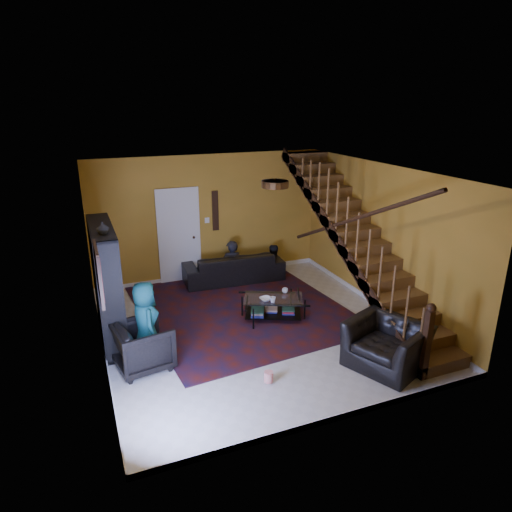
# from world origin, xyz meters

# --- Properties ---
(floor) EXTENTS (5.50, 5.50, 0.00)m
(floor) POSITION_xyz_m (0.00, 0.00, 0.00)
(floor) COLOR beige
(floor) RESTS_ON ground
(room) EXTENTS (5.50, 5.50, 5.50)m
(room) POSITION_xyz_m (-1.33, 1.33, 0.05)
(room) COLOR #C2872B
(room) RESTS_ON ground
(staircase) EXTENTS (0.95, 5.02, 3.18)m
(staircase) POSITION_xyz_m (2.12, -0.00, 1.40)
(staircase) COLOR brown
(staircase) RESTS_ON floor
(bookshelf) EXTENTS (0.35, 1.80, 2.00)m
(bookshelf) POSITION_xyz_m (-2.40, 0.60, 0.96)
(bookshelf) COLOR black
(bookshelf) RESTS_ON floor
(door) EXTENTS (0.82, 0.05, 2.05)m
(door) POSITION_xyz_m (-0.70, 2.73, 1.02)
(door) COLOR silver
(door) RESTS_ON floor
(framed_picture) EXTENTS (0.04, 0.74, 0.74)m
(framed_picture) POSITION_xyz_m (-2.57, -0.90, 1.75)
(framed_picture) COLOR maroon
(framed_picture) RESTS_ON room
(wall_hanging) EXTENTS (0.14, 0.03, 0.90)m
(wall_hanging) POSITION_xyz_m (0.15, 2.73, 1.55)
(wall_hanging) COLOR black
(wall_hanging) RESTS_ON room
(ceiling_fixture) EXTENTS (0.40, 0.40, 0.10)m
(ceiling_fixture) POSITION_xyz_m (0.00, -0.80, 2.74)
(ceiling_fixture) COLOR #3F2814
(ceiling_fixture) RESTS_ON room
(rug) EXTENTS (4.02, 4.49, 0.02)m
(rug) POSITION_xyz_m (0.04, 0.92, 0.01)
(rug) COLOR #3F110B
(rug) RESTS_ON floor
(sofa) EXTENTS (2.28, 1.01, 0.65)m
(sofa) POSITION_xyz_m (0.40, 2.30, 0.33)
(sofa) COLOR black
(sofa) RESTS_ON floor
(armchair_left) EXTENTS (0.93, 0.91, 0.74)m
(armchair_left) POSITION_xyz_m (-2.05, -0.55, 0.37)
(armchair_left) COLOR black
(armchair_left) RESTS_ON floor
(armchair_right) EXTENTS (1.32, 1.39, 0.72)m
(armchair_right) POSITION_xyz_m (1.41, -1.90, 0.36)
(armchair_right) COLOR black
(armchair_right) RESTS_ON floor
(person_adult_a) EXTENTS (0.51, 0.34, 1.38)m
(person_adult_a) POSITION_xyz_m (0.38, 2.35, 0.24)
(person_adult_a) COLOR black
(person_adult_a) RESTS_ON sofa
(person_adult_b) EXTENTS (0.61, 0.50, 1.16)m
(person_adult_b) POSITION_xyz_m (1.39, 2.35, 0.13)
(person_adult_b) COLOR black
(person_adult_b) RESTS_ON sofa
(person_child) EXTENTS (0.48, 0.68, 1.30)m
(person_child) POSITION_xyz_m (-1.95, -0.32, 0.65)
(person_child) COLOR #165055
(person_child) RESTS_ON armchair_left
(coffee_table) EXTENTS (1.25, 1.03, 0.41)m
(coffee_table) POSITION_xyz_m (0.46, 0.22, 0.24)
(coffee_table) COLOR black
(coffee_table) RESTS_ON floor
(cup_a) EXTENTS (0.15, 0.15, 0.09)m
(cup_a) POSITION_xyz_m (0.77, 0.36, 0.46)
(cup_a) COLOR #999999
(cup_a) RESTS_ON coffee_table
(cup_b) EXTENTS (0.11, 0.11, 0.10)m
(cup_b) POSITION_xyz_m (0.37, 0.05, 0.47)
(cup_b) COLOR #999999
(cup_b) RESTS_ON coffee_table
(bowl) EXTENTS (0.25, 0.25, 0.05)m
(bowl) POSITION_xyz_m (0.29, 0.18, 0.44)
(bowl) COLOR #999999
(bowl) RESTS_ON coffee_table
(vase) EXTENTS (0.18, 0.18, 0.19)m
(vase) POSITION_xyz_m (-2.41, 0.10, 2.10)
(vase) COLOR #999999
(vase) RESTS_ON bookshelf
(popcorn_bucket) EXTENTS (0.18, 0.18, 0.16)m
(popcorn_bucket) POSITION_xyz_m (-0.44, -1.64, 0.10)
(popcorn_bucket) COLOR red
(popcorn_bucket) RESTS_ON rug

